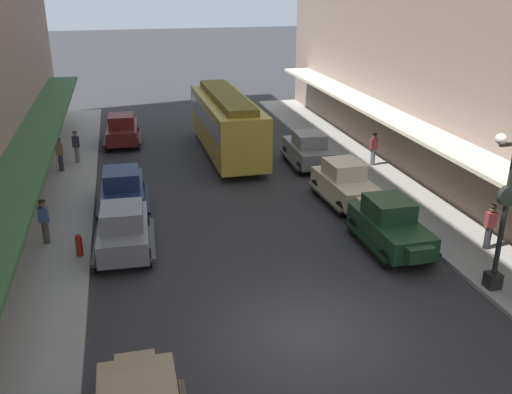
# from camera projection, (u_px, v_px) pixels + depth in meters

# --- Properties ---
(ground_plane) EXTENTS (200.00, 200.00, 0.00)m
(ground_plane) POSITION_uv_depth(u_px,v_px,m) (306.00, 333.00, 15.65)
(ground_plane) COLOR #2D2D30
(sidewalk_left) EXTENTS (3.00, 60.00, 0.15)m
(sidewalk_left) POSITION_uv_depth(u_px,v_px,m) (21.00, 373.00, 13.98)
(sidewalk_left) COLOR #99968E
(sidewalk_left) RESTS_ON ground
(parked_car_0) EXTENTS (2.23, 4.29, 1.84)m
(parked_car_0) POSITION_uv_depth(u_px,v_px,m) (308.00, 148.00, 29.17)
(parked_car_0) COLOR slate
(parked_car_0) RESTS_ON ground
(parked_car_1) EXTENTS (2.30, 4.32, 1.84)m
(parked_car_1) POSITION_uv_depth(u_px,v_px,m) (345.00, 182.00, 24.38)
(parked_car_1) COLOR beige
(parked_car_1) RESTS_ON ground
(parked_car_2) EXTENTS (2.17, 4.27, 1.84)m
(parked_car_2) POSITION_uv_depth(u_px,v_px,m) (390.00, 224.00, 20.27)
(parked_car_2) COLOR #193D23
(parked_car_2) RESTS_ON ground
(parked_car_3) EXTENTS (2.31, 4.32, 1.84)m
(parked_car_3) POSITION_uv_depth(u_px,v_px,m) (122.00, 129.00, 32.91)
(parked_car_3) COLOR #591919
(parked_car_3) RESTS_ON ground
(parked_car_4) EXTENTS (2.23, 4.29, 1.84)m
(parked_car_4) POSITION_uv_depth(u_px,v_px,m) (123.00, 189.00, 23.64)
(parked_car_4) COLOR #19234C
(parked_car_4) RESTS_ON ground
(parked_car_6) EXTENTS (2.28, 4.31, 1.84)m
(parked_car_6) POSITION_uv_depth(u_px,v_px,m) (123.00, 228.00, 19.95)
(parked_car_6) COLOR slate
(parked_car_6) RESTS_ON ground
(streetcar) EXTENTS (2.62, 9.63, 3.46)m
(streetcar) POSITION_uv_depth(u_px,v_px,m) (227.00, 122.00, 30.60)
(streetcar) COLOR gold
(streetcar) RESTS_ON ground
(lamp_post_with_clock) EXTENTS (1.42, 0.44, 5.16)m
(lamp_post_with_clock) POSITION_uv_depth(u_px,v_px,m) (506.00, 204.00, 16.65)
(lamp_post_with_clock) COLOR black
(lamp_post_with_clock) RESTS_ON sidewalk_right
(fire_hydrant) EXTENTS (0.24, 0.24, 0.82)m
(fire_hydrant) POSITION_uv_depth(u_px,v_px,m) (79.00, 245.00, 19.55)
(fire_hydrant) COLOR #B21E19
(fire_hydrant) RESTS_ON sidewalk_left
(pedestrian_0) EXTENTS (0.36, 0.28, 1.67)m
(pedestrian_0) POSITION_uv_depth(u_px,v_px,m) (60.00, 154.00, 27.97)
(pedestrian_0) COLOR #2D2D33
(pedestrian_0) RESTS_ON sidewalk_left
(pedestrian_1) EXTENTS (0.36, 0.28, 1.67)m
(pedestrian_1) POSITION_uv_depth(u_px,v_px,m) (76.00, 147.00, 29.23)
(pedestrian_1) COLOR slate
(pedestrian_1) RESTS_ON sidewalk_left
(pedestrian_2) EXTENTS (0.36, 0.28, 1.67)m
(pedestrian_2) POSITION_uv_depth(u_px,v_px,m) (44.00, 221.00, 20.31)
(pedestrian_2) COLOR #4C4238
(pedestrian_2) RESTS_ON sidewalk_left
(pedestrian_3) EXTENTS (0.36, 0.28, 1.67)m
(pedestrian_3) POSITION_uv_depth(u_px,v_px,m) (373.00, 149.00, 28.85)
(pedestrian_3) COLOR slate
(pedestrian_3) RESTS_ON sidewalk_right
(pedestrian_4) EXTENTS (0.36, 0.28, 1.67)m
(pedestrian_4) POSITION_uv_depth(u_px,v_px,m) (490.00, 226.00, 19.90)
(pedestrian_4) COLOR #2D2D33
(pedestrian_4) RESTS_ON sidewalk_right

